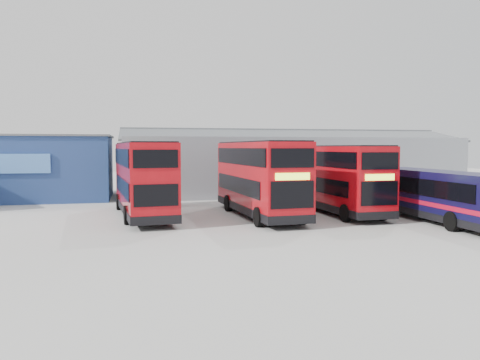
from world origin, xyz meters
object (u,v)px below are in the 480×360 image
double_decker_left (143,180)px  double_decker_right (336,179)px  office_block (33,167)px  maintenance_shed (287,164)px  double_decker_centre (259,179)px  single_decker_blue (437,196)px

double_decker_left → double_decker_right: (11.96, -1.07, -0.09)m
office_block → maintenance_shed: maintenance_shed is taller
double_decker_left → maintenance_shed: bearing=-140.3°
maintenance_shed → double_decker_right: 14.88m
office_block → double_decker_centre: bearing=-40.7°
single_decker_blue → maintenance_shed: bearing=-81.8°
double_decker_centre → double_decker_left: bearing=165.7°
double_decker_left → double_decker_right: double_decker_left is taller
double_decker_right → single_decker_blue: size_ratio=0.96×
office_block → single_decker_blue: 29.86m
maintenance_shed → double_decker_centre: size_ratio=2.83×
double_decker_left → single_decker_blue: bearing=155.4°
double_decker_centre → double_decker_right: 5.18m
double_decker_centre → single_decker_blue: double_decker_centre is taller
double_decker_centre → office_block: bearing=136.2°
double_decker_centre → single_decker_blue: size_ratio=1.02×
double_decker_centre → double_decker_right: size_ratio=1.06×
double_decker_left → single_decker_blue: double_decker_left is taller
office_block → single_decker_blue: (24.35, -17.24, -1.17)m
double_decker_left → single_decker_blue: (15.96, -5.54, -0.81)m
office_block → double_decker_right: bearing=-32.1°
office_block → maintenance_shed: (22.00, 2.01, 0.02)m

